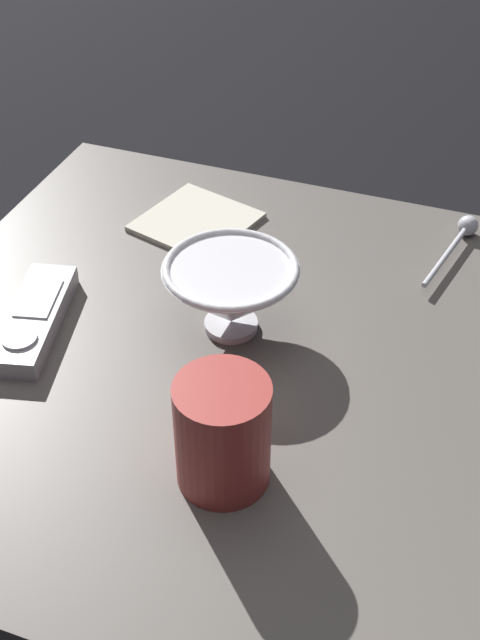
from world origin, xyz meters
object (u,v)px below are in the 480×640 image
object	(u,v)px
cereal_bowl	(231,293)
folded_napkin	(196,222)
coffee_mug	(223,434)
teaspoon	(462,233)
tv_remote_near	(34,319)

from	to	relation	value
cereal_bowl	folded_napkin	xyz separation A→B (m)	(-0.16, -0.10, -0.04)
cereal_bowl	coffee_mug	bearing A→B (deg)	18.49
teaspoon	tv_remote_near	xyz separation A→B (m)	(0.30, -0.38, -0.00)
coffee_mug	teaspoon	world-z (taller)	coffee_mug
folded_napkin	teaspoon	bearing A→B (deg)	103.08
coffee_mug	folded_napkin	size ratio (longest dim) A/B	0.69
teaspoon	cereal_bowl	bearing A→B (deg)	-40.03
cereal_bowl	coffee_mug	xyz separation A→B (m)	(0.18, 0.06, 0.01)
cereal_bowl	tv_remote_near	distance (m)	0.20
teaspoon	folded_napkin	bearing A→B (deg)	-76.92
cereal_bowl	teaspoon	size ratio (longest dim) A/B	0.94
cereal_bowl	tv_remote_near	bearing A→B (deg)	-70.09
teaspoon	tv_remote_near	bearing A→B (deg)	-51.81
cereal_bowl	tv_remote_near	xyz separation A→B (m)	(0.07, -0.18, -0.03)
cereal_bowl	coffee_mug	size ratio (longest dim) A/B	1.31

